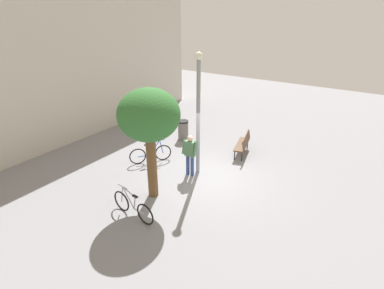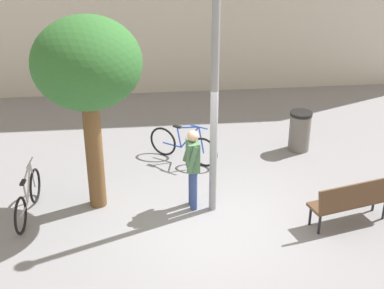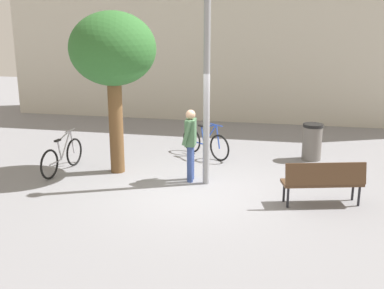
{
  "view_description": "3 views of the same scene",
  "coord_description": "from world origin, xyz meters",
  "views": [
    {
      "loc": [
        -8.89,
        -5.35,
        6.05
      ],
      "look_at": [
        0.29,
        0.77,
        1.09
      ],
      "focal_mm": 28.57,
      "sensor_mm": 36.0,
      "label": 1
    },
    {
      "loc": [
        -1.16,
        -9.01,
        6.06
      ],
      "look_at": [
        -0.07,
        1.61,
        0.87
      ],
      "focal_mm": 52.68,
      "sensor_mm": 36.0,
      "label": 2
    },
    {
      "loc": [
        1.97,
        -9.52,
        3.63
      ],
      "look_at": [
        -0.25,
        1.17,
        0.7
      ],
      "focal_mm": 43.82,
      "sensor_mm": 36.0,
      "label": 3
    }
  ],
  "objects": [
    {
      "name": "ground_plane",
      "position": [
        0.0,
        0.0,
        0.0
      ],
      "size": [
        36.0,
        36.0,
        0.0
      ],
      "primitive_type": "plane",
      "color": "gray"
    },
    {
      "name": "bicycle_silver",
      "position": [
        -3.36,
        0.56,
        0.38
      ],
      "size": [
        0.22,
        1.81,
        0.97
      ],
      "color": "black",
      "rests_on": "ground_plane"
    },
    {
      "name": "trash_bin",
      "position": [
        2.65,
        2.87,
        0.49
      ],
      "size": [
        0.53,
        0.53,
        0.97
      ],
      "color": "#66605B",
      "rests_on": "ground_plane"
    },
    {
      "name": "lamppost",
      "position": [
        0.22,
        0.45,
        2.65
      ],
      "size": [
        0.28,
        0.28,
        4.68
      ],
      "color": "gray",
      "rests_on": "ground_plane"
    },
    {
      "name": "bicycle_blue",
      "position": [
        -0.17,
        2.57,
        0.38
      ],
      "size": [
        1.48,
        1.12,
        0.97
      ],
      "color": "black",
      "rests_on": "ground_plane"
    },
    {
      "name": "person_by_lamppost",
      "position": [
        -0.16,
        0.57,
        0.97
      ],
      "size": [
        0.31,
        0.6,
        1.67
      ],
      "color": "#334784",
      "rests_on": "ground_plane"
    },
    {
      "name": "park_bench",
      "position": [
        2.74,
        -0.36,
        0.55
      ],
      "size": [
        1.67,
        0.86,
        0.92
      ],
      "color": "#513823",
      "rests_on": "ground_plane"
    },
    {
      "name": "plaza_tree",
      "position": [
        -2.05,
        0.85,
        2.91
      ],
      "size": [
        2.01,
        2.01,
        3.83
      ],
      "color": "brown",
      "rests_on": "ground_plane"
    }
  ]
}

